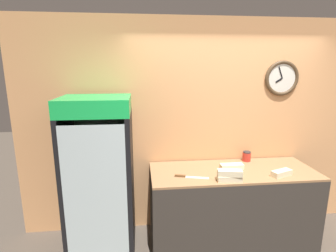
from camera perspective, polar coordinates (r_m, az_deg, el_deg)
The scene contains 9 objects.
wall_back at distance 3.49m, azimuth 12.18°, elevation 0.01°, with size 5.20×0.10×2.70m.
prep_counter at distance 3.44m, azimuth 13.54°, elevation -16.40°, with size 1.95×0.74×0.91m.
beverage_cooler at distance 3.11m, azimuth -14.53°, elevation -8.79°, with size 0.73×0.72×1.81m.
sandwich_stack_bottom at distance 2.93m, azimuth 13.25°, elevation -11.06°, with size 0.27×0.12×0.06m.
sandwich_stack_middle at distance 2.90m, azimuth 13.32°, elevation -9.90°, with size 0.27×0.14×0.06m.
sandwich_flat_left at distance 3.24m, azimuth 23.49°, elevation -9.39°, with size 0.26×0.17×0.07m.
sandwich_flat_right at distance 3.27m, azimuth 13.74°, elevation -8.53°, with size 0.28×0.10×0.06m.
chefs_knife at distance 2.97m, azimuth 4.12°, elevation -10.91°, with size 0.38×0.13×0.02m.
condiment_jar at distance 3.57m, azimuth 16.74°, elevation -6.34°, with size 0.10×0.10×0.13m.
Camera 1 is at (-1.08, -1.89, 2.12)m, focal length 28.00 mm.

